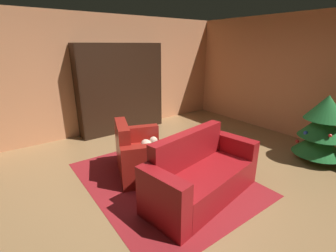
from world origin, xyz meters
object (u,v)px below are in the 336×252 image
object	(u,v)px
armchair_red	(140,155)
couch_red	(201,176)
decorated_tree	(322,128)
coffee_table	(160,154)
bottle_on_table	(168,148)
bookshelf_unit	(126,90)
book_stack_on_table	(160,148)

from	to	relation	value
armchair_red	couch_red	world-z (taller)	couch_red
couch_red	decorated_tree	xyz separation A→B (m)	(0.47, 2.42, 0.32)
couch_red	coffee_table	xyz separation A→B (m)	(-0.77, -0.15, 0.08)
couch_red	decorated_tree	bearing A→B (deg)	79.04
couch_red	bottle_on_table	bearing A→B (deg)	-168.29
bookshelf_unit	armchair_red	world-z (taller)	bookshelf_unit
book_stack_on_table	decorated_tree	bearing A→B (deg)	63.34
coffee_table	book_stack_on_table	bearing A→B (deg)	133.42
bookshelf_unit	coffee_table	size ratio (longest dim) A/B	3.06
bottle_on_table	bookshelf_unit	bearing A→B (deg)	166.84
armchair_red	book_stack_on_table	bearing A→B (deg)	45.47
armchair_red	couch_red	bearing A→B (deg)	18.71
coffee_table	decorated_tree	xyz separation A→B (m)	(1.24, 2.56, 0.24)
armchair_red	book_stack_on_table	size ratio (longest dim) A/B	6.63
bookshelf_unit	couch_red	world-z (taller)	bookshelf_unit
armchair_red	book_stack_on_table	distance (m)	0.37
bottle_on_table	coffee_table	bearing A→B (deg)	-172.17
couch_red	book_stack_on_table	size ratio (longest dim) A/B	10.10
bottle_on_table	decorated_tree	world-z (taller)	decorated_tree
coffee_table	decorated_tree	size ratio (longest dim) A/B	0.55
coffee_table	decorated_tree	bearing A→B (deg)	64.28
couch_red	bottle_on_table	xyz separation A→B (m)	(-0.59, -0.12, 0.23)
bookshelf_unit	decorated_tree	bearing A→B (deg)	29.01
coffee_table	bottle_on_table	distance (m)	0.24
book_stack_on_table	bottle_on_table	size ratio (longest dim) A/B	0.65
book_stack_on_table	bookshelf_unit	bearing A→B (deg)	165.92
bookshelf_unit	bottle_on_table	bearing A→B (deg)	-13.16
armchair_red	coffee_table	world-z (taller)	armchair_red
coffee_table	decorated_tree	distance (m)	2.86
bookshelf_unit	couch_red	bearing A→B (deg)	-8.49
bookshelf_unit	decorated_tree	xyz separation A→B (m)	(3.54, 1.96, -0.36)
armchair_red	decorated_tree	xyz separation A→B (m)	(1.51, 2.77, 0.32)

